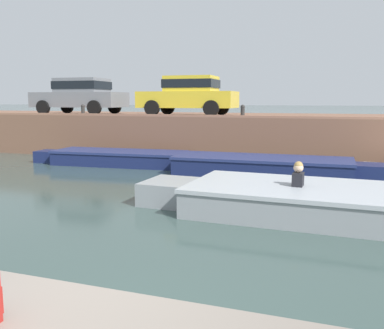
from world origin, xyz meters
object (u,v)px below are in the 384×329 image
at_px(boat_moored_west_navy, 114,158).
at_px(motorboat_passing, 329,203).
at_px(car_left_inner_yellow, 189,94).
at_px(car_leftmost_grey, 81,95).
at_px(mooring_bollard_west, 83,109).
at_px(mooring_bollard_mid, 243,111).
at_px(boat_moored_central_navy, 270,167).

distance_m(boat_moored_west_navy, motorboat_passing, 8.70).
bearing_deg(motorboat_passing, car_left_inner_yellow, 125.90).
relative_size(car_leftmost_grey, mooring_bollard_west, 9.11).
relative_size(motorboat_passing, mooring_bollard_mid, 16.43).
relative_size(motorboat_passing, mooring_bollard_west, 16.43).
bearing_deg(boat_moored_west_navy, mooring_bollard_west, 143.82).
height_order(car_left_inner_yellow, mooring_bollard_mid, car_left_inner_yellow).
bearing_deg(mooring_bollard_west, boat_moored_central_navy, -15.21).
relative_size(car_leftmost_grey, car_left_inner_yellow, 1.04).
distance_m(boat_moored_west_navy, car_left_inner_yellow, 4.23).
distance_m(motorboat_passing, car_leftmost_grey, 13.48).
height_order(boat_moored_west_navy, mooring_bollard_west, mooring_bollard_west).
bearing_deg(car_left_inner_yellow, mooring_bollard_west, -159.26).
height_order(boat_moored_central_navy, motorboat_passing, motorboat_passing).
relative_size(boat_moored_central_navy, motorboat_passing, 0.86).
distance_m(boat_moored_west_navy, boat_moored_central_navy, 5.57).
height_order(boat_moored_west_navy, boat_moored_central_navy, boat_moored_central_navy).
relative_size(motorboat_passing, car_left_inner_yellow, 1.87).
relative_size(boat_moored_west_navy, car_left_inner_yellow, 1.43).
bearing_deg(mooring_bollard_mid, car_leftmost_grey, 168.80).
height_order(boat_moored_central_navy, car_leftmost_grey, car_leftmost_grey).
xyz_separation_m(boat_moored_west_navy, car_left_inner_yellow, (1.67, 3.18, 2.24)).
bearing_deg(boat_moored_west_navy, mooring_bollard_mid, 21.83).
height_order(car_leftmost_grey, car_left_inner_yellow, same).
bearing_deg(boat_moored_central_navy, motorboat_passing, -66.90).
bearing_deg(car_leftmost_grey, car_left_inner_yellow, -0.00).
xyz_separation_m(motorboat_passing, car_leftmost_grey, (-10.74, 7.84, 2.20)).
relative_size(boat_moored_central_navy, car_left_inner_yellow, 1.60).
xyz_separation_m(car_leftmost_grey, car_left_inner_yellow, (5.07, -0.00, -0.00)).
xyz_separation_m(boat_moored_central_navy, mooring_bollard_west, (-7.85, 2.13, 1.60)).
relative_size(boat_moored_central_navy, mooring_bollard_mid, 14.06).
relative_size(boat_moored_west_navy, boat_moored_central_navy, 0.89).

